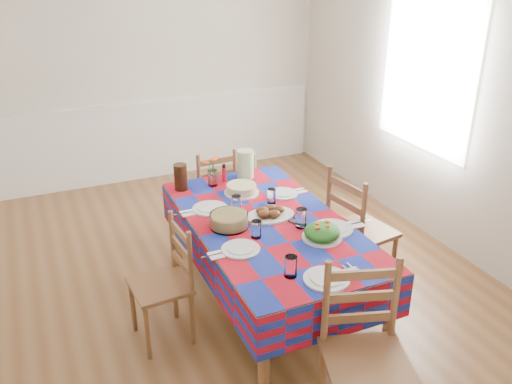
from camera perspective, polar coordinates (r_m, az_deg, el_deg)
room at (r=3.84m, az=-6.04°, el=6.65°), size 4.58×5.08×2.78m
wainscot at (r=6.40m, az=-12.73°, el=5.38°), size 4.41×0.06×0.92m
window_right at (r=5.14m, az=17.57°, el=11.98°), size 0.00×1.40×1.40m
dining_table at (r=3.86m, az=1.30°, el=-4.22°), size 1.03×1.91×0.75m
setting_near_head at (r=3.21m, az=6.18°, el=-8.58°), size 0.44×0.30×0.13m
setting_left_near at (r=3.52m, az=-1.10°, el=-5.26°), size 0.46×0.27×0.12m
setting_left_far at (r=3.98m, az=-3.94°, el=-1.56°), size 0.48×0.28×0.13m
setting_right_near at (r=3.74m, az=6.95°, el=-3.42°), size 0.53×0.31×0.14m
setting_right_far at (r=4.18m, az=2.49°, el=-0.24°), size 0.44×0.25×0.11m
meat_platter at (r=3.88m, az=1.48°, el=-2.24°), size 0.36×0.26×0.07m
salad_platter at (r=3.61m, az=6.96°, el=-4.27°), size 0.27×0.27×0.11m
pasta_bowl at (r=3.74m, az=-2.87°, el=-2.99°), size 0.27×0.27×0.10m
cake at (r=4.24m, az=-1.54°, el=0.29°), size 0.27×0.27×0.08m
serving_utensils at (r=3.81m, az=4.42°, el=-3.23°), size 0.13×0.30×0.01m
flower_vase at (r=4.36m, az=-4.62°, el=1.95°), size 0.16×0.13×0.25m
hot_sauce at (r=4.44m, az=-3.38°, el=2.02°), size 0.04×0.04×0.15m
green_pitcher at (r=4.51m, az=-1.11°, el=2.98°), size 0.14×0.14×0.24m
tea_pitcher at (r=4.32m, az=-7.94°, el=1.57°), size 0.11×0.11×0.21m
name_card at (r=3.16m, az=8.54°, el=-9.74°), size 0.08×0.02×0.02m
chair_near at (r=3.10m, az=11.36°, el=-16.55°), size 0.56×0.55×1.02m
chair_far at (r=4.96m, az=-4.60°, el=-0.28°), size 0.42×0.40×0.90m
chair_left at (r=3.77m, az=-9.52°, el=-9.49°), size 0.40×0.42×0.88m
chair_right at (r=4.27m, az=10.61°, el=-4.14°), size 0.49×0.51×1.01m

